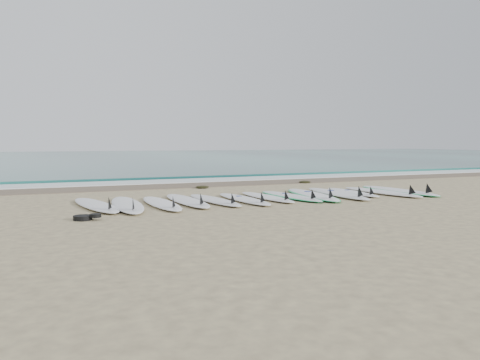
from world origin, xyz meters
name	(u,v)px	position (x,y,z in m)	size (l,w,h in m)	color
ground	(267,199)	(0.00, 0.00, 0.00)	(120.00, 120.00, 0.00)	tan
ocean	(100,157)	(0.00, 32.50, 0.01)	(120.00, 55.00, 0.03)	#1F605B
wet_sand_band	(209,184)	(0.00, 4.10, 0.01)	(120.00, 1.80, 0.01)	brown
foam_band	(195,181)	(0.00, 5.50, 0.02)	(120.00, 1.40, 0.04)	silver
wave_crest	(183,177)	(0.00, 7.00, 0.05)	(120.00, 1.00, 0.10)	#1F605B
surfboard_0	(96,205)	(-3.85, 0.10, 0.06)	(0.96, 2.76, 0.35)	white
surfboard_1	(127,204)	(-3.26, -0.09, 0.06)	(0.76, 2.86, 0.36)	white
surfboard_2	(162,203)	(-2.54, -0.15, 0.06)	(0.56, 2.57, 0.33)	white
surfboard_3	(188,200)	(-1.92, 0.05, 0.06)	(0.58, 2.70, 0.34)	white
surfboard_4	(215,200)	(-1.32, -0.07, 0.05)	(0.73, 2.52, 0.32)	white
surfboard_5	(245,199)	(-0.63, -0.15, 0.06)	(0.59, 2.50, 0.32)	white
surfboard_6	(268,197)	(0.03, 0.00, 0.05)	(0.62, 2.40, 0.30)	white
surfboard_7	(291,196)	(0.64, -0.03, 0.05)	(0.78, 2.53, 0.32)	white
surfboard_8	(313,195)	(1.25, -0.02, 0.05)	(1.14, 2.95, 0.37)	white
surfboard_9	(338,193)	(1.95, -0.10, 0.06)	(0.87, 2.92, 0.37)	white
surfboard_10	(353,192)	(2.54, 0.07, 0.05)	(0.65, 2.34, 0.30)	white
surfboard_11	(383,192)	(3.26, -0.22, 0.06)	(0.77, 2.75, 0.35)	white
surfboard_12	(399,191)	(3.89, -0.11, 0.05)	(0.71, 2.85, 0.36)	white
seaweed_near	(202,187)	(-0.57, 3.03, 0.04)	(0.40, 0.31, 0.08)	black
seaweed_far	(305,182)	(3.05, 3.31, 0.04)	(0.40, 0.31, 0.08)	black
leash_coil	(86,217)	(-4.20, -1.42, 0.05)	(0.46, 0.36, 0.11)	black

